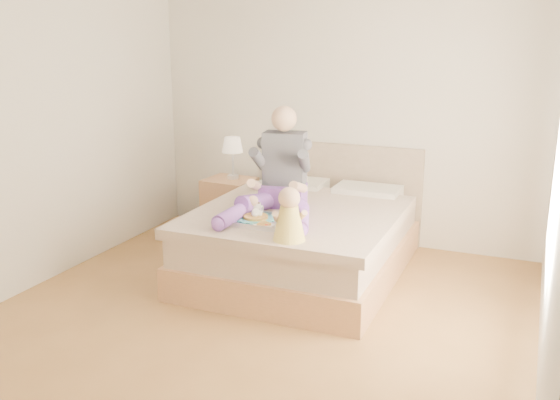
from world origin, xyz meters
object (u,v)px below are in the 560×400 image
at_px(nightstand, 230,206).
at_px(tray, 268,219).
at_px(bed, 306,236).
at_px(baby, 289,218).
at_px(adult, 280,179).

bearing_deg(nightstand, tray, -47.80).
xyz_separation_m(bed, tray, (-0.10, -0.63, 0.33)).
height_order(tray, baby, baby).
distance_m(tray, baby, 0.47).
xyz_separation_m(bed, baby, (0.22, -0.94, 0.46)).
bearing_deg(bed, nightstand, 148.77).
height_order(bed, nightstand, bed).
bearing_deg(tray, bed, 80.10).
relative_size(adult, baby, 2.85).
height_order(bed, tray, bed).
bearing_deg(baby, nightstand, 99.42).
bearing_deg(bed, tray, -98.81).
relative_size(nightstand, baby, 1.48).
height_order(adult, tray, adult).
relative_size(bed, nightstand, 3.65).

